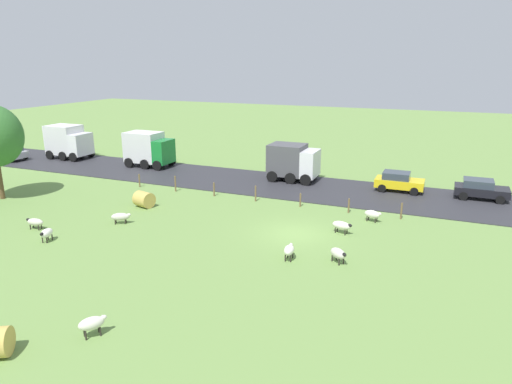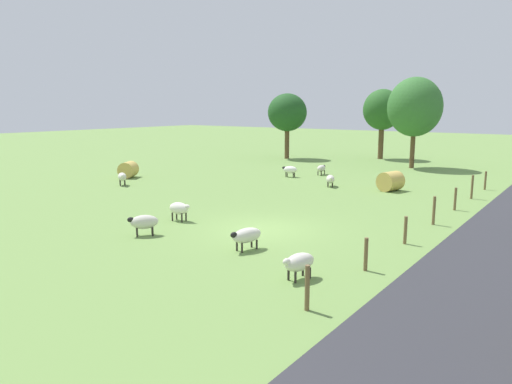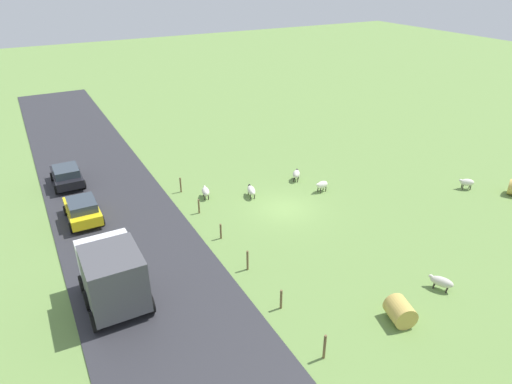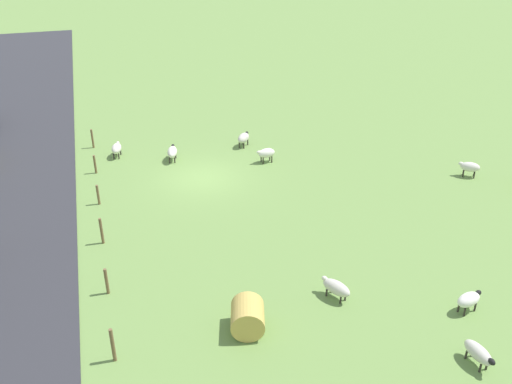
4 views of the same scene
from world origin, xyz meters
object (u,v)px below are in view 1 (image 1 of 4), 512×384
(sheep_5, at_px, (342,225))
(car_3, at_px, (9,153))
(sheep_1, at_px, (120,217))
(sheep_0, at_px, (289,250))
(sheep_4, at_px, (372,214))
(sheep_2, at_px, (338,253))
(sheep_6, at_px, (35,222))
(truck_0, at_px, (293,161))
(truck_1, at_px, (68,141))
(hay_bale_0, at_px, (144,199))
(car_0, at_px, (399,181))
(sheep_7, at_px, (92,323))
(car_4, at_px, (481,189))
(truck_2, at_px, (148,149))
(sheep_3, at_px, (46,233))

(sheep_5, xyz_separation_m, car_3, (7.64, 37.58, 0.34))
(sheep_1, distance_m, car_3, 26.41)
(sheep_0, bearing_deg, sheep_4, -21.70)
(car_3, bearing_deg, sheep_2, -107.36)
(sheep_6, relative_size, truck_0, 0.30)
(truck_1, bearing_deg, hay_bale_0, -122.04)
(sheep_5, bearing_deg, sheep_2, -169.79)
(sheep_5, xyz_separation_m, truck_1, (10.93, 32.40, 1.40))
(car_0, bearing_deg, sheep_0, 166.39)
(truck_1, xyz_separation_m, car_0, (0.29, -34.58, -1.06))
(sheep_7, bearing_deg, car_4, -29.51)
(sheep_0, relative_size, sheep_2, 0.94)
(sheep_2, bearing_deg, sheep_0, 103.59)
(sheep_0, distance_m, truck_2, 25.75)
(sheep_2, relative_size, truck_2, 0.25)
(sheep_2, height_order, sheep_5, sheep_2)
(truck_2, bearing_deg, sheep_2, -123.84)
(sheep_1, relative_size, sheep_5, 0.96)
(car_3, bearing_deg, sheep_1, -115.76)
(sheep_0, height_order, hay_bale_0, hay_bale_0)
(sheep_3, height_order, sheep_4, sheep_3)
(sheep_3, relative_size, sheep_4, 0.93)
(sheep_1, height_order, hay_bale_0, hay_bale_0)
(truck_1, bearing_deg, car_3, 122.48)
(sheep_1, distance_m, sheep_7, 13.08)
(sheep_0, distance_m, car_0, 16.66)
(sheep_6, distance_m, truck_1, 22.80)
(hay_bale_0, distance_m, car_4, 25.55)
(sheep_3, bearing_deg, sheep_6, 61.19)
(sheep_5, distance_m, car_3, 38.34)
(hay_bale_0, bearing_deg, truck_1, 57.96)
(sheep_3, xyz_separation_m, truck_1, (18.98, 16.57, 1.40))
(truck_1, distance_m, car_3, 6.23)
(sheep_3, xyz_separation_m, sheep_6, (1.26, 2.30, -0.04))
(sheep_5, bearing_deg, sheep_0, 160.70)
(sheep_7, relative_size, car_4, 0.28)
(truck_2, relative_size, car_3, 1.16)
(sheep_0, height_order, truck_2, truck_2)
(sheep_0, xyz_separation_m, car_3, (12.60, 35.84, 0.30))
(sheep_6, height_order, car_0, car_0)
(sheep_3, xyz_separation_m, truck_0, (19.26, -8.92, 1.25))
(sheep_5, distance_m, car_0, 11.44)
(sheep_6, relative_size, car_0, 0.33)
(sheep_3, distance_m, sheep_7, 11.45)
(sheep_3, relative_size, sheep_7, 1.03)
(hay_bale_0, bearing_deg, car_4, -62.95)
(sheep_3, xyz_separation_m, sheep_7, (-6.65, -9.32, 0.03))
(sheep_4, relative_size, car_3, 0.30)
(sheep_7, height_order, car_0, car_0)
(sheep_0, xyz_separation_m, truck_0, (16.18, 5.16, 1.21))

